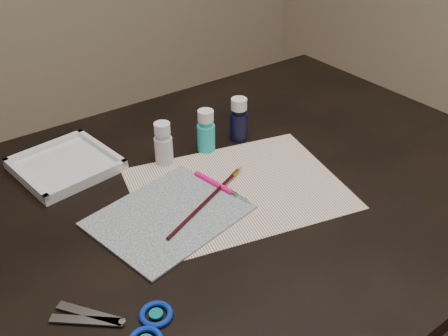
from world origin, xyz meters
TOP-DOWN VIEW (x-y plane):
  - table at (0.00, 0.00)m, footprint 1.30×0.90m
  - paper at (0.02, -0.01)m, footprint 0.47×0.40m
  - canvas at (-0.13, -0.01)m, footprint 0.30×0.25m
  - paint_bottle_white at (-0.04, 0.15)m, footprint 0.05×0.05m
  - paint_bottle_cyan at (0.06, 0.15)m, footprint 0.05×0.05m
  - paint_bottle_navy at (0.15, 0.14)m, footprint 0.04×0.04m
  - paintbrush at (-0.05, -0.02)m, footprint 0.25×0.11m
  - craft_knife at (-0.01, -0.00)m, footprint 0.04×0.15m
  - scissors at (-0.33, -0.17)m, footprint 0.21×0.20m
  - palette_tray at (-0.23, 0.26)m, footprint 0.21×0.21m

SIDE VIEW (x-z plane):
  - table at x=0.00m, z-range 0.00..0.75m
  - paper at x=0.02m, z-range 0.75..0.75m
  - canvas at x=-0.13m, z-range 0.75..0.76m
  - scissors at x=-0.33m, z-range 0.75..0.76m
  - craft_knife at x=-0.01m, z-range 0.75..0.76m
  - paintbrush at x=-0.05m, z-range 0.76..0.76m
  - palette_tray at x=-0.23m, z-range 0.75..0.77m
  - paint_bottle_white at x=-0.04m, z-range 0.75..0.84m
  - paint_bottle_cyan at x=0.06m, z-range 0.75..0.85m
  - paint_bottle_navy at x=0.15m, z-range 0.75..0.85m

